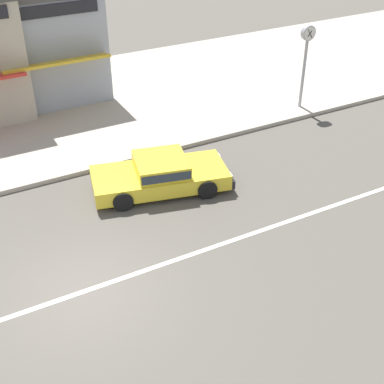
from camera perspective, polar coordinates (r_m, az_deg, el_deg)
The scene contains 5 objects.
ground_plane at distance 13.32m, azimuth -11.40°, elevation -10.35°, with size 160.00×160.00×0.00m, color #544F47.
lane_centre_stripe at distance 13.32m, azimuth -11.40°, elevation -10.34°, with size 50.40×0.14×0.01m, color silver.
sedan_yellow_1 at distance 16.40m, azimuth -3.34°, elevation 1.95°, with size 4.51×2.67×1.06m.
street_clock at distance 21.34m, azimuth 12.10°, elevation 14.75°, with size 0.57×0.22×3.24m.
shopfront_mid_block at distance 23.62m, azimuth -16.36°, elevation 15.56°, with size 4.53×6.09×4.40m.
Camera 1 is at (-2.13, -9.53, 9.06)m, focal length 50.00 mm.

